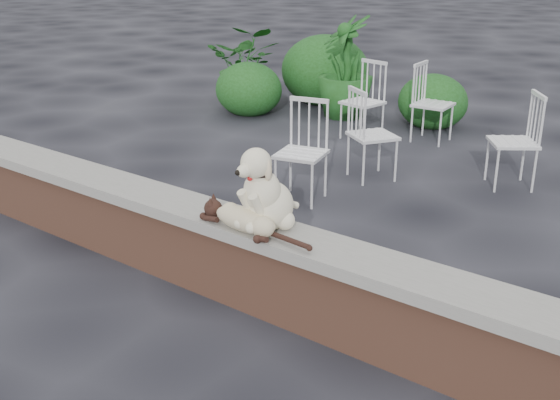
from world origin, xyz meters
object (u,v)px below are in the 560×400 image
Objects in this scene: chair_e at (433,103)px; chair_c at (373,134)px; chair_d at (513,141)px; potted_plant_b at (346,67)px; chair_a at (301,152)px; dog at (270,186)px; cat at (245,218)px; chair_b at (363,101)px; potted_plant_a at (246,65)px.

chair_c is at bearing -179.27° from chair_e.
potted_plant_b is at bearing -152.53° from chair_d.
chair_a is 1.00× the size of chair_d.
dog is 0.54× the size of cat.
cat is at bearing -64.50° from potted_plant_b.
chair_b is 0.81× the size of potted_plant_a.
chair_d is 1.00× the size of chair_b.
chair_b is at bearing 118.93° from cat.
dog is at bearing -171.57° from chair_e.
chair_b is 0.68× the size of potted_plant_b.
potted_plant_a is (-2.95, 2.74, 0.11)m from chair_a.
chair_c is 0.97m from chair_a.
cat is at bearing -77.80° from chair_a.
cat is 0.76× the size of potted_plant_b.
chair_d is 4.53m from potted_plant_a.
cat is 1.11× the size of chair_a.
chair_b is at bearing 120.67° from dog.
chair_a is 1.00× the size of chair_b.
potted_plant_a reaches higher than chair_b.
chair_c is at bearing -98.72° from chair_d.
potted_plant_b is (-1.49, 0.40, 0.22)m from chair_e.
chair_a and chair_d have the same top height.
dog is 0.60× the size of chair_d.
chair_c is at bearing 63.48° from chair_a.
dog reaches higher than chair_d.
dog reaches higher than chair_b.
potted_plant_a reaches higher than dog.
chair_c is 1.00× the size of chair_b.
potted_plant_a is (-2.32, 0.58, 0.11)m from chair_b.
chair_d is 0.68× the size of potted_plant_b.
chair_a is at bearing -64.86° from potted_plant_b.
chair_c is 1.00× the size of chair_e.
chair_b is at bearing -47.08° from potted_plant_b.
potted_plant_b reaches higher than chair_b.
chair_d is at bearing -7.06° from chair_b.
chair_c is 0.68× the size of potted_plant_b.
cat is at bearing 137.03° from chair_c.
potted_plant_b reaches higher than chair_a.
chair_e is 1.00× the size of chair_b.
potted_plant_b is at bearing 101.30° from chair_a.
potted_plant_b reaches higher than chair_d.
dog is at bearing 139.37° from chair_c.
potted_plant_a is at bearing 3.40° from chair_c.
chair_a is at bearing -78.14° from chair_d.
potted_plant_a is at bearing 175.21° from chair_b.
chair_c is 1.64m from chair_e.
chair_c is (-0.71, 2.84, -0.20)m from cat.
dog is 4.43m from chair_e.
dog is 0.60× the size of chair_c.
chair_a is 1.00× the size of chair_e.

